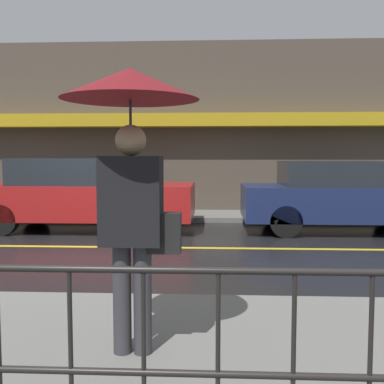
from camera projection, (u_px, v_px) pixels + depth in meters
ground_plane at (93, 247)px, 7.99m from camera, size 80.00×80.00×0.00m
sidewalk_far at (133, 215)px, 11.89m from camera, size 28.00×1.71×0.12m
lane_marking at (93, 247)px, 7.99m from camera, size 25.20×0.12×0.01m
building_storefront at (138, 128)px, 12.68m from camera, size 28.00×0.85×4.79m
pedestrian at (131, 134)px, 3.27m from camera, size 1.01×1.01×2.12m
car_red at (83, 193)px, 9.92m from camera, size 4.77×1.95×1.57m
car_navy at (339, 196)px, 9.64m from camera, size 4.21×1.85×1.51m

